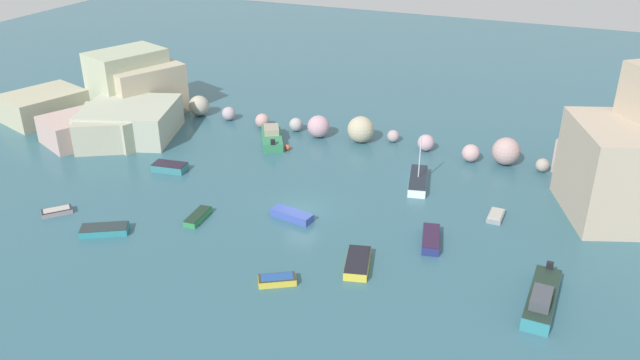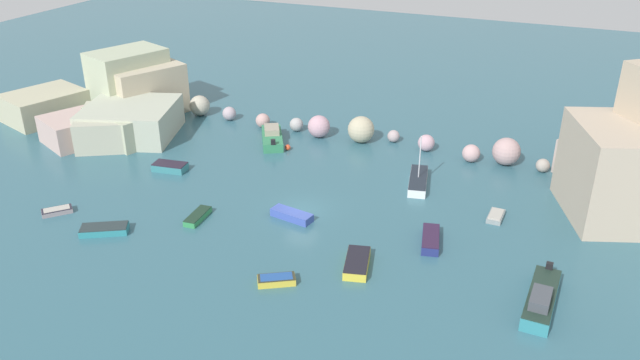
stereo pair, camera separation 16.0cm
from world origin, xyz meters
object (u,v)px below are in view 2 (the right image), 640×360
moored_boat_8 (198,216)px  moored_boat_5 (357,263)px  moored_boat_3 (170,167)px  moored_boat_7 (276,280)px  channel_buoy (288,147)px  moored_boat_10 (57,211)px  moored_boat_2 (418,181)px  moored_boat_9 (292,215)px  moored_boat_1 (272,137)px  moored_boat_4 (431,239)px  moored_boat_0 (541,299)px  moored_boat_11 (104,229)px  moored_boat_6 (496,216)px

moored_boat_8 → moored_boat_5: bearing=-100.5°
moored_boat_3 → moored_boat_7: (17.01, -12.12, -0.06)m
channel_buoy → moored_boat_7: 22.59m
moored_boat_8 → moored_boat_10: size_ratio=1.26×
moored_boat_2 → moored_boat_9: (-7.59, -9.77, -0.09)m
channel_buoy → moored_boat_7: bearing=-66.1°
moored_boat_2 → moored_boat_9: moored_boat_2 is taller
moored_boat_1 → moored_boat_5: bearing=-168.3°
moored_boat_2 → moored_boat_4: bearing=-171.6°
moored_boat_3 → moored_boat_0: bearing=159.1°
moored_boat_5 → moored_boat_8: moored_boat_5 is taller
moored_boat_1 → moored_boat_9: 15.94m
moored_boat_9 → moored_boat_10: (-17.73, -6.66, -0.08)m
channel_buoy → moored_boat_0: bearing=-32.5°
moored_boat_0 → moored_boat_11: 31.71m
moored_boat_10 → moored_boat_11: (5.55, -0.93, 0.05)m
moored_boat_9 → channel_buoy: bearing=-53.0°
moored_boat_0 → moored_boat_4: (-8.29, 4.71, -0.25)m
moored_boat_7 → moored_boat_6: bearing=19.7°
moored_boat_2 → moored_boat_4: (3.44, -9.12, -0.05)m
moored_boat_0 → moored_boat_10: size_ratio=2.66×
moored_boat_9 → moored_boat_0: bearing=178.0°
moored_boat_4 → moored_boat_9: (-11.03, -0.65, -0.03)m
moored_boat_0 → moored_boat_9: 19.75m
moored_boat_0 → moored_boat_2: 18.14m
moored_boat_9 → moored_boat_11: bearing=41.8°
moored_boat_1 → moored_boat_5: (15.70, -17.84, -0.25)m
moored_boat_11 → moored_boat_8: bearing=10.4°
moored_boat_6 → moored_boat_1: bearing=-105.0°
moored_boat_7 → moored_boat_11: 15.06m
moored_boat_5 → moored_boat_8: size_ratio=1.29×
channel_buoy → moored_boat_5: 21.40m
channel_buoy → moored_boat_3: 11.61m
moored_boat_5 → moored_boat_11: moored_boat_5 is taller
moored_boat_1 → moored_boat_10: bearing=125.9°
moored_boat_7 → moored_boat_9: (-2.85, 8.38, 0.02)m
moored_boat_2 → moored_boat_11: size_ratio=1.45×
moored_boat_0 → moored_boat_6: size_ratio=2.77×
moored_boat_4 → moored_boat_9: bearing=-99.4°
moored_boat_9 → moored_boat_5: bearing=158.0°
moored_boat_7 → moored_boat_4: bearing=16.6°
channel_buoy → moored_boat_8: bearing=-91.9°
moored_boat_10 → moored_boat_9: bearing=152.4°
channel_buoy → moored_boat_6: channel_buoy is taller
channel_buoy → moored_boat_3: bearing=-132.7°
moored_boat_1 → moored_boat_0: bearing=-151.7°
channel_buoy → moored_boat_4: size_ratio=0.15×
channel_buoy → moored_boat_0: size_ratio=0.09×
moored_boat_0 → moored_boat_6: moored_boat_0 is taller
channel_buoy → moored_boat_2: 14.10m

